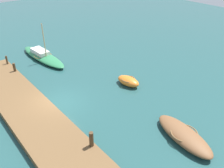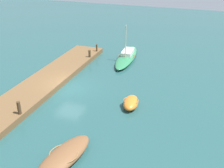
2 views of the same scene
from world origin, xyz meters
TOP-DOWN VIEW (x-y plane):
  - ground_plane at (0.00, 0.00)m, footprint 84.00×84.00m
  - dock_platform at (0.00, -2.41)m, footprint 20.54×3.51m
  - sailboat_green at (-8.89, 2.88)m, footprint 7.99×2.43m
  - motorboat_brown at (8.88, 4.37)m, footprint 4.88×2.52m
  - dinghy_orange at (1.37, 6.37)m, footprint 2.40×1.44m
  - mooring_post_west at (-9.00, -0.91)m, footprint 0.19×0.19m
  - mooring_post_mid_west at (-6.89, -0.91)m, footprint 0.25×0.25m
  - mooring_post_mid_east at (5.94, -0.91)m, footprint 0.27×0.27m

SIDE VIEW (x-z plane):
  - ground_plane at x=0.00m, z-range 0.00..0.00m
  - dock_platform at x=0.00m, z-range 0.00..0.51m
  - sailboat_green at x=-8.89m, z-range -1.74..2.47m
  - motorboat_brown at x=8.88m, z-range 0.01..0.72m
  - dinghy_orange at x=1.37m, z-range 0.01..0.80m
  - mooring_post_mid_west at x=-6.89m, z-range 0.51..1.32m
  - mooring_post_west at x=-9.00m, z-range 0.51..1.36m
  - mooring_post_mid_east at x=5.94m, z-range 0.51..1.54m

